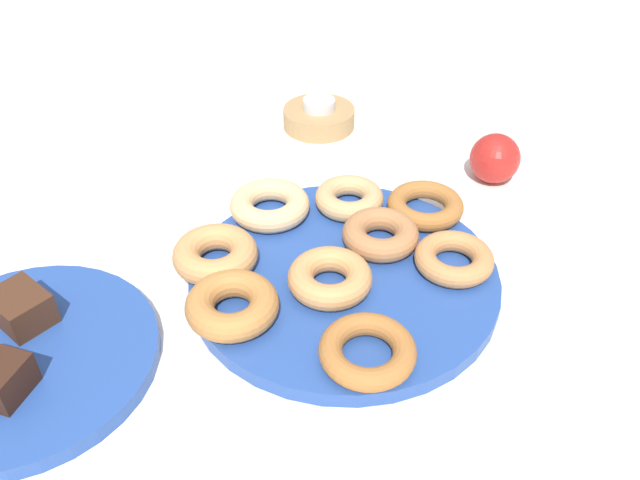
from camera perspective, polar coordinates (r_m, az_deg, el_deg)
name	(u,v)px	position (r m, az deg, el deg)	size (l,w,h in m)	color
ground_plane	(344,283)	(0.71, 2.08, -3.75)	(2.40, 2.40, 0.00)	white
donut_plate	(344,277)	(0.71, 2.09, -3.23)	(0.33, 0.33, 0.02)	#284C9E
donut_0	(367,351)	(0.61, 4.15, -9.59)	(0.09, 0.09, 0.02)	#AD6B33
donut_1	(454,259)	(0.71, 11.59, -1.60)	(0.08, 0.08, 0.02)	#C6844C
donut_2	(349,198)	(0.79, 2.56, 3.66)	(0.08, 0.08, 0.02)	tan
donut_3	(330,278)	(0.67, 0.91, -3.32)	(0.09, 0.09, 0.03)	tan
donut_4	(380,234)	(0.73, 5.28, 0.50)	(0.09, 0.09, 0.03)	#B27547
donut_5	(215,254)	(0.71, -9.10, -1.24)	(0.09, 0.09, 0.03)	tan
donut_6	(232,305)	(0.65, -7.66, -5.62)	(0.09, 0.09, 0.03)	#BC7A3D
donut_7	(270,205)	(0.77, -4.39, 3.06)	(0.09, 0.09, 0.03)	#EABC84
donut_8	(425,205)	(0.78, 9.15, 2.99)	(0.09, 0.09, 0.02)	#AD6B33
cake_plate	(24,359)	(0.68, -24.38, -9.43)	(0.25, 0.25, 0.02)	#284C9E
brownie_far	(21,308)	(0.70, -24.57, -5.38)	(0.04, 0.06, 0.03)	#472819
candle_holder	(319,118)	(0.99, -0.09, 10.60)	(0.11, 0.11, 0.03)	tan
tealight	(319,104)	(0.98, -0.09, 11.73)	(0.05, 0.05, 0.01)	silver
apple	(495,158)	(0.89, 14.97, 6.87)	(0.07, 0.07, 0.07)	red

